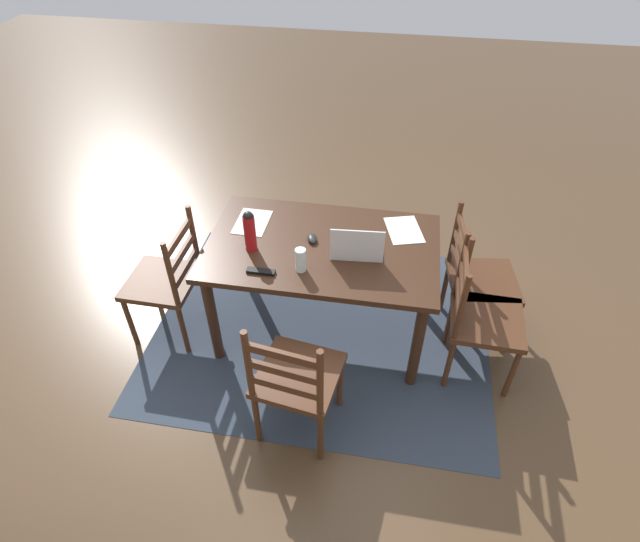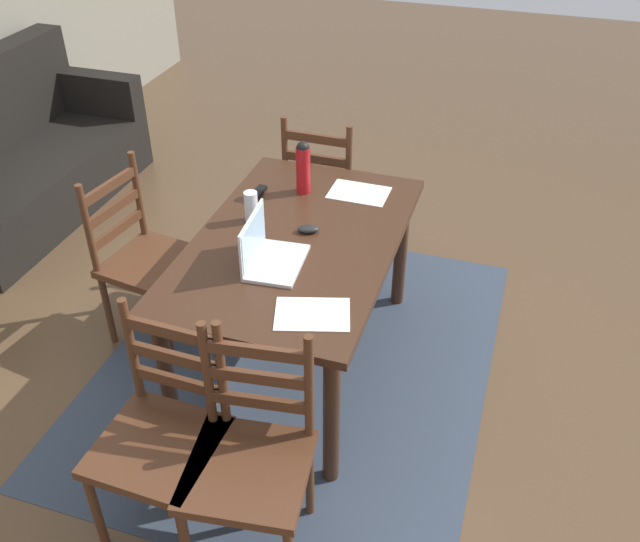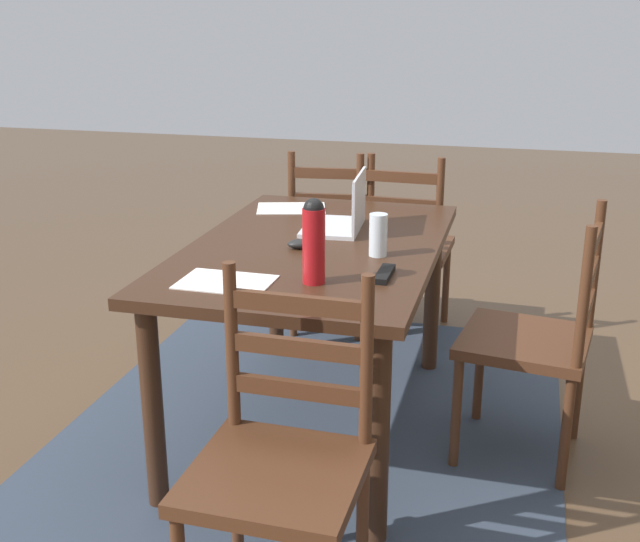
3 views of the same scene
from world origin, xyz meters
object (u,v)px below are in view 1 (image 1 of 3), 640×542
chair_right_far (167,281)px  drinking_glass (301,260)px  laptop (357,247)px  water_bottle (250,230)px  chair_far_head (296,379)px  dining_table (322,257)px  tv_remote (261,271)px  computer_mouse (312,238)px  chair_left_near (477,280)px  chair_left_far (480,318)px

chair_right_far → drinking_glass: size_ratio=6.26×
laptop → water_bottle: water_bottle is taller
chair_far_head → laptop: bearing=-106.6°
chair_right_far → dining_table: bearing=-169.9°
laptop → tv_remote: (0.54, 0.26, -0.05)m
computer_mouse → water_bottle: bearing=2.9°
chair_left_near → tv_remote: size_ratio=5.59×
chair_left_far → water_bottle: water_bottle is taller
drinking_glass → chair_left_near: bearing=-158.7°
computer_mouse → chair_left_far: bearing=149.5°
chair_right_far → drinking_glass: (-0.93, 0.07, 0.37)m
chair_far_head → drinking_glass: bearing=-82.0°
chair_far_head → chair_right_far: same height
dining_table → tv_remote: size_ratio=8.58×
chair_far_head → chair_left_near: same height
laptop → chair_left_near: bearing=-163.7°
drinking_glass → tv_remote: size_ratio=0.89×
tv_remote → drinking_glass: bearing=106.4°
chair_left_near → laptop: size_ratio=2.83×
chair_right_far → tv_remote: size_ratio=5.59×
chair_far_head → drinking_glass: chair_far_head is taller
chair_left_near → tv_remote: bearing=20.4°
laptop → drinking_glass: (0.31, 0.20, 0.02)m
chair_right_far → computer_mouse: size_ratio=9.50×
computer_mouse → tv_remote: size_ratio=0.59×
chair_left_near → chair_right_far: bearing=10.0°
computer_mouse → tv_remote: computer_mouse is taller
chair_left_far → tv_remote: (1.33, 0.14, 0.31)m
dining_table → chair_left_far: size_ratio=1.54×
dining_table → drinking_glass: (0.09, 0.25, 0.18)m
dining_table → computer_mouse: computer_mouse is taller
water_bottle → laptop: bearing=-175.2°
chair_left_far → water_bottle: bearing=-2.7°
computer_mouse → chair_left_near: bearing=168.0°
chair_far_head → chair_left_near: bearing=-135.7°
chair_left_near → computer_mouse: bearing=7.4°
chair_left_far → chair_left_near: bearing=-90.1°
chair_left_near → chair_left_far: 0.36m
chair_left_near → chair_right_far: size_ratio=1.00×
laptop → tv_remote: size_ratio=1.98×
laptop → water_bottle: size_ratio=1.22×
laptop → drinking_glass: bearing=32.5°
dining_table → chair_left_near: size_ratio=1.54×
chair_left_near → chair_left_far: bearing=89.9°
chair_far_head → computer_mouse: bearing=-85.7°
dining_table → chair_right_far: size_ratio=1.54×
chair_right_far → computer_mouse: 1.02m
chair_left_near → dining_table: bearing=9.8°
computer_mouse → laptop: bearing=143.2°
laptop → water_bottle: bearing=4.8°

